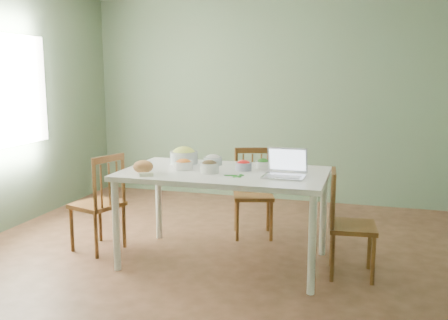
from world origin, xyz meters
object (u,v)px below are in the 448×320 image
(chair_right, at_px, (353,224))
(bread_boule, at_px, (143,167))
(dining_table, at_px, (224,217))
(laptop, at_px, (284,164))
(bowl_squash, at_px, (184,155))
(chair_left, at_px, (97,202))
(chair_far, at_px, (253,194))

(chair_right, bearing_deg, bread_boule, 94.43)
(dining_table, xyz_separation_m, laptop, (0.55, -0.11, 0.53))
(dining_table, bearing_deg, bowl_squash, 151.30)
(bread_boule, xyz_separation_m, laptop, (1.19, 0.17, 0.06))
(chair_left, height_order, chair_right, chair_left)
(chair_left, xyz_separation_m, laptop, (1.80, -0.07, 0.48))
(bread_boule, height_order, laptop, laptop)
(chair_far, distance_m, laptop, 1.12)
(chair_right, distance_m, bread_boule, 1.84)
(chair_far, xyz_separation_m, chair_left, (-1.34, -0.82, 0.01))
(bowl_squash, relative_size, laptop, 0.78)
(bread_boule, relative_size, bowl_squash, 0.65)
(chair_far, bearing_deg, dining_table, -113.52)
(chair_right, bearing_deg, dining_table, 85.94)
(chair_left, distance_m, chair_right, 2.37)
(dining_table, xyz_separation_m, bowl_squash, (-0.48, 0.26, 0.50))
(dining_table, relative_size, bowl_squash, 6.73)
(dining_table, relative_size, bread_boule, 10.36)
(bread_boule, bearing_deg, dining_table, 23.21)
(chair_far, bearing_deg, chair_right, -53.98)
(chair_right, bearing_deg, bowl_squash, 76.24)
(chair_far, xyz_separation_m, bread_boule, (-0.73, -1.06, 0.44))
(chair_right, distance_m, laptop, 0.77)
(dining_table, distance_m, chair_left, 1.26)
(dining_table, distance_m, chair_right, 1.11)
(dining_table, relative_size, laptop, 5.27)
(chair_left, bearing_deg, chair_right, 108.57)
(chair_left, distance_m, bowl_squash, 0.94)
(chair_right, xyz_separation_m, laptop, (-0.57, -0.13, 0.50))
(chair_right, relative_size, bowl_squash, 3.37)
(bowl_squash, distance_m, laptop, 1.09)
(chair_far, height_order, chair_left, chair_left)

